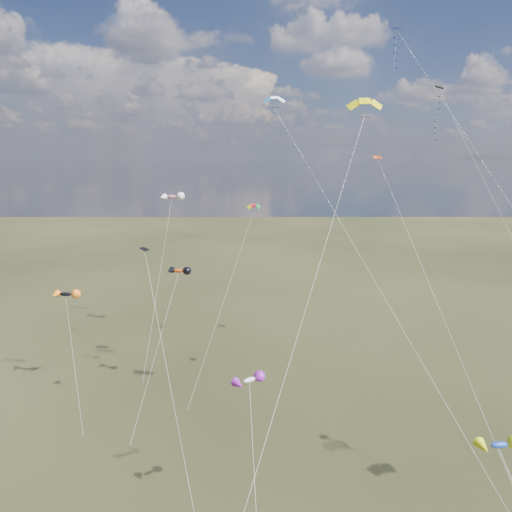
{
  "coord_description": "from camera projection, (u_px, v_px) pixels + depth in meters",
  "views": [
    {
      "loc": [
        -0.07,
        -30.08,
        29.37
      ],
      "look_at": [
        0.0,
        18.0,
        19.0
      ],
      "focal_mm": 32.0,
      "sensor_mm": 36.0,
      "label": 1
    }
  ],
  "objects": [
    {
      "name": "novelty_orange_black",
      "position": [
        178.0,
        271.0,
        53.86
      ],
      "size": [
        5.38,
        11.24,
        16.86
      ],
      "color": "#CC4313",
      "rests_on": "ground"
    },
    {
      "name": "parafoil_tricolor",
      "position": [
        253.0,
        207.0,
        65.2
      ],
      "size": [
        8.83,
        17.08,
        23.2
      ],
      "color": "gold",
      "rests_on": "ground"
    },
    {
      "name": "novelty_blue_yellow",
      "position": [
        500.0,
        447.0,
        24.99
      ],
      "size": [
        4.75,
        12.51,
        14.4
      ],
      "color": "#193EAC",
      "rests_on": "ground"
    },
    {
      "name": "diamond_orange_center",
      "position": [
        422.0,
        264.0,
        41.36
      ],
      "size": [
        8.18,
        24.94,
        29.59
      ],
      "color": "#CB4519",
      "rests_on": "ground"
    },
    {
      "name": "diamond_black_high",
      "position": [
        446.0,
        131.0,
        54.7
      ],
      "size": [
        14.76,
        18.85,
        37.83
      ],
      "color": "black",
      "rests_on": "ground"
    },
    {
      "name": "novelty_black_orange",
      "position": [
        66.0,
        294.0,
        55.47
      ],
      "size": [
        6.25,
        10.39,
        13.71
      ],
      "color": "black",
      "rests_on": "ground"
    },
    {
      "name": "diamond_black_mid",
      "position": [
        158.0,
        323.0,
        43.09
      ],
      "size": [
        7.65,
        16.47,
        20.42
      ],
      "color": "black",
      "rests_on": "ground"
    },
    {
      "name": "parafoil_blue_white",
      "position": [
        276.0,
        101.0,
        47.13
      ],
      "size": [
        19.82,
        25.72,
        36.04
      ],
      "color": "#257CC7",
      "rests_on": "ground"
    },
    {
      "name": "diamond_navy_tall",
      "position": [
        420.0,
        84.0,
        48.01
      ],
      "size": [
        16.92,
        35.91,
        43.58
      ],
      "color": "#0D1044",
      "rests_on": "ground"
    },
    {
      "name": "parafoil_yellow",
      "position": [
        365.0,
        103.0,
        39.51
      ],
      "size": [
        15.94,
        27.73,
        34.95
      ],
      "color": "yellow",
      "rests_on": "ground"
    },
    {
      "name": "novelty_white_purple",
      "position": [
        249.0,
        381.0,
        34.14
      ],
      "size": [
        2.24,
        10.73,
        13.54
      ],
      "color": "silver",
      "rests_on": "ground"
    },
    {
      "name": "novelty_redwhite_stripe",
      "position": [
        172.0,
        197.0,
        69.67
      ],
      "size": [
        3.95,
        15.59,
        24.26
      ],
      "color": "red",
      "rests_on": "ground"
    }
  ]
}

